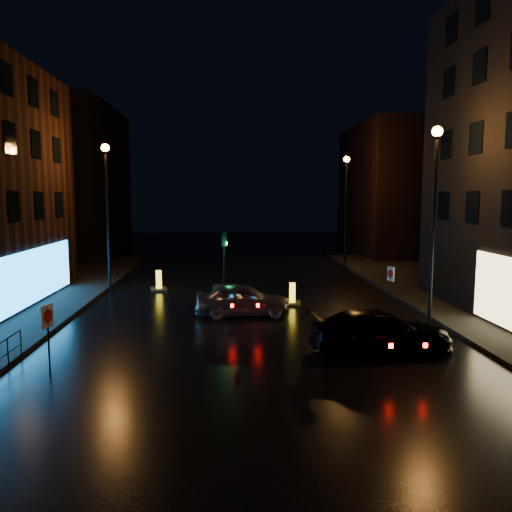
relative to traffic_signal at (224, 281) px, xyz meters
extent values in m
plane|color=black|center=(1.20, -14.00, -0.50)|extent=(120.00, 120.00, 0.00)
cube|color=black|center=(-14.80, 21.00, 6.50)|extent=(8.00, 16.00, 14.00)
cube|color=black|center=(16.20, 18.00, 5.50)|extent=(8.00, 14.00, 12.00)
cylinder|color=black|center=(-6.60, 0.00, 3.50)|extent=(0.14, 0.14, 8.00)
cylinder|color=black|center=(-6.60, 0.00, 7.50)|extent=(0.20, 0.20, 0.25)
sphere|color=orange|center=(-6.60, 0.00, 7.65)|extent=(0.44, 0.44, 0.44)
cylinder|color=black|center=(9.00, -8.00, 3.50)|extent=(0.14, 0.14, 8.00)
cylinder|color=black|center=(9.00, -8.00, 7.50)|extent=(0.20, 0.20, 0.25)
sphere|color=orange|center=(9.00, -8.00, 7.65)|extent=(0.44, 0.44, 0.44)
cylinder|color=black|center=(9.00, 8.00, 3.50)|extent=(0.14, 0.14, 8.00)
cylinder|color=black|center=(9.00, 8.00, 7.50)|extent=(0.20, 0.20, 0.25)
sphere|color=orange|center=(9.00, 8.00, 7.65)|extent=(0.44, 0.44, 0.44)
cube|color=black|center=(0.00, 0.00, -0.44)|extent=(1.40, 2.40, 0.12)
cylinder|color=black|center=(0.00, 0.00, 0.90)|extent=(0.12, 0.12, 2.80)
cube|color=black|center=(0.00, 0.00, 2.50)|extent=(0.28, 0.22, 0.90)
cylinder|color=#0CFF59|center=(0.14, 0.00, 2.22)|extent=(0.05, 0.18, 0.18)
cylinder|color=black|center=(-6.80, -12.00, 0.00)|extent=(0.04, 0.04, 1.00)
imported|color=#9B9EA2|center=(0.91, -6.38, 0.24)|extent=(4.37, 1.81, 1.48)
imported|color=black|center=(5.59, -11.98, 0.23)|extent=(5.20, 2.48, 1.46)
cube|color=black|center=(3.47, -4.12, -0.45)|extent=(0.99, 1.35, 0.11)
cube|color=yellow|center=(3.47, -4.12, 0.08)|extent=(0.31, 0.22, 1.05)
cube|color=black|center=(3.47, -4.12, 0.08)|extent=(0.32, 0.06, 0.63)
cube|color=black|center=(-3.81, 0.09, -0.45)|extent=(1.17, 1.50, 0.11)
cube|color=yellow|center=(-3.81, 0.09, 0.11)|extent=(0.35, 0.27, 1.11)
cube|color=black|center=(-3.81, 0.09, 0.11)|extent=(0.33, 0.10, 0.67)
cylinder|color=black|center=(-5.30, -13.59, 0.55)|extent=(0.06, 0.06, 2.11)
cube|color=silver|center=(-5.30, -13.59, 1.32)|extent=(0.20, 0.52, 0.72)
cylinder|color=#B20C0C|center=(-5.27, -13.60, 1.32)|extent=(0.14, 0.41, 0.42)
cylinder|color=black|center=(8.00, -5.66, 0.52)|extent=(0.06, 0.06, 2.05)
cube|color=silver|center=(8.00, -5.66, 1.27)|extent=(0.20, 0.50, 0.70)
cylinder|color=#B20C0C|center=(7.98, -5.67, 1.27)|extent=(0.14, 0.40, 0.41)
camera|label=1|loc=(0.24, -28.82, 4.97)|focal=35.00mm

